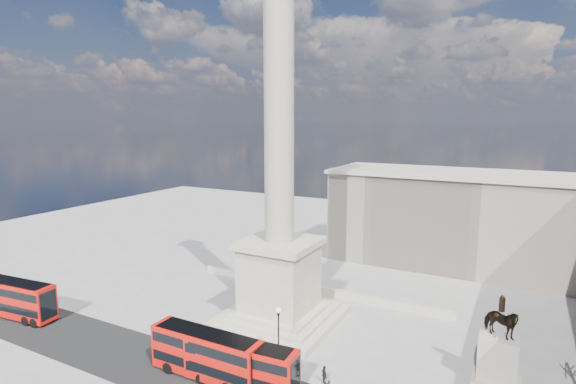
# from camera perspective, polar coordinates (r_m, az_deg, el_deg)

# --- Properties ---
(ground) EXTENTS (180.00, 180.00, 0.00)m
(ground) POSITION_cam_1_polar(r_m,az_deg,el_deg) (56.00, -3.67, -18.06)
(ground) COLOR #A19D99
(ground) RESTS_ON ground
(nelsons_column) EXTENTS (14.00, 14.00, 49.85)m
(nelsons_column) POSITION_cam_1_polar(r_m,az_deg,el_deg) (55.56, -1.10, -4.02)
(nelsons_column) COLOR beige
(nelsons_column) RESTS_ON ground
(balustrade_wall) EXTENTS (40.00, 0.60, 1.10)m
(balustrade_wall) POSITION_cam_1_polar(r_m,az_deg,el_deg) (68.67, 3.50, -12.22)
(balustrade_wall) COLOR #BEB29E
(balustrade_wall) RESTS_ON ground
(building_northeast) EXTENTS (51.00, 17.00, 16.60)m
(building_northeast) POSITION_cam_1_polar(r_m,az_deg,el_deg) (84.29, 23.10, -3.37)
(building_northeast) COLOR #B2A492
(building_northeast) RESTS_ON ground
(red_bus_a) EXTENTS (12.01, 2.85, 4.87)m
(red_bus_a) POSITION_cam_1_polar(r_m,az_deg,el_deg) (48.15, -10.26, -19.61)
(red_bus_a) COLOR red
(red_bus_a) RESTS_ON ground
(red_bus_b) EXTENTS (11.59, 3.42, 4.64)m
(red_bus_b) POSITION_cam_1_polar(r_m,az_deg,el_deg) (46.34, -5.94, -20.91)
(red_bus_b) COLOR red
(red_bus_b) RESTS_ON ground
(red_bus_e) EXTENTS (12.42, 3.98, 4.95)m
(red_bus_e) POSITION_cam_1_polar(r_m,az_deg,el_deg) (69.78, -31.35, -11.46)
(red_bus_e) COLOR red
(red_bus_e) RESTS_ON ground
(victorian_lamp) EXTENTS (0.55, 0.55, 6.38)m
(victorian_lamp) POSITION_cam_1_polar(r_m,az_deg,el_deg) (49.00, -1.22, -17.32)
(victorian_lamp) COLOR black
(victorian_lamp) RESTS_ON ground
(equestrian_statue) EXTENTS (4.46, 3.35, 9.17)m
(equestrian_statue) POSITION_cam_1_polar(r_m,az_deg,el_deg) (50.52, 25.12, -18.06)
(equestrian_statue) COLOR #BEB29E
(equestrian_statue) RESTS_ON ground
(pedestrian_crossing) EXTENTS (1.10, 1.09, 1.87)m
(pedestrian_crossing) POSITION_cam_1_polar(r_m,az_deg,el_deg) (47.56, 4.64, -22.13)
(pedestrian_crossing) COLOR black
(pedestrian_crossing) RESTS_ON ground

